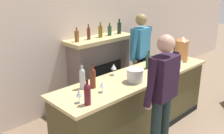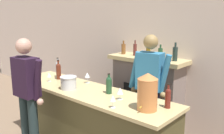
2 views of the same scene
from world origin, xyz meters
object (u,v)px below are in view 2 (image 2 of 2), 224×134
(wine_bottle_chardonnay_pale, at_px, (109,84))
(wine_glass_by_dispenser, at_px, (34,71))
(wine_bottle_rose_blush, at_px, (59,70))
(copper_dispenser, at_px, (147,92))
(wine_bottle_cabernet_heavy, at_px, (58,69))
(fireplace_stone, at_px, (147,93))
(ice_bucket_steel, at_px, (69,83))
(wine_glass_front_left, at_px, (113,99))
(wine_glass_front_right, at_px, (49,75))
(wine_glass_near_bucket, at_px, (120,91))
(wine_bottle_port_short, at_px, (168,97))
(person_bartender, at_px, (149,89))
(wine_glass_back_row, at_px, (87,75))
(person_customer, at_px, (28,95))
(wine_bottle_riesling_slim, at_px, (30,71))

(wine_bottle_chardonnay_pale, height_order, wine_glass_by_dispenser, wine_bottle_chardonnay_pale)
(wine_bottle_rose_blush, bearing_deg, wine_bottle_chardonnay_pale, -0.63)
(copper_dispenser, height_order, wine_bottle_cabernet_heavy, copper_dispenser)
(fireplace_stone, relative_size, wine_bottle_rose_blush, 4.82)
(fireplace_stone, xyz_separation_m, ice_bucket_steel, (-0.51, -1.35, 0.38))
(copper_dispenser, xyz_separation_m, wine_glass_front_left, (-0.35, -0.21, -0.11))
(wine_glass_front_right, xyz_separation_m, wine_glass_near_bucket, (1.45, 0.10, 0.01))
(wine_bottle_chardonnay_pale, bearing_deg, wine_bottle_cabernet_heavy, 176.06)
(wine_bottle_chardonnay_pale, relative_size, wine_glass_by_dispenser, 1.65)
(copper_dispenser, relative_size, wine_bottle_port_short, 1.48)
(person_bartender, relative_size, wine_glass_front_left, 11.47)
(ice_bucket_steel, relative_size, wine_glass_by_dispenser, 1.40)
(wine_glass_by_dispenser, xyz_separation_m, wine_glass_back_row, (0.94, 0.39, 0.01))
(wine_bottle_rose_blush, height_order, wine_glass_back_row, wine_bottle_rose_blush)
(fireplace_stone, distance_m, person_customer, 2.06)
(ice_bucket_steel, xyz_separation_m, wine_glass_front_right, (-0.57, 0.05, 0.01))
(fireplace_stone, xyz_separation_m, wine_glass_front_right, (-1.08, -1.29, 0.39))
(ice_bucket_steel, bearing_deg, wine_glass_back_row, 93.82)
(wine_glass_front_left, distance_m, wine_glass_by_dispenser, 1.98)
(wine_glass_by_dispenser, relative_size, wine_glass_near_bucket, 1.09)
(person_customer, relative_size, wine_glass_front_right, 11.99)
(ice_bucket_steel, distance_m, wine_bottle_chardonnay_pale, 0.65)
(fireplace_stone, bearing_deg, wine_bottle_chardonnay_pale, -85.26)
(wine_bottle_port_short, bearing_deg, wine_glass_by_dispenser, -173.63)
(wine_bottle_port_short, bearing_deg, ice_bucket_steel, -168.90)
(copper_dispenser, relative_size, wine_glass_front_right, 3.03)
(person_bartender, relative_size, wine_bottle_riesling_slim, 5.69)
(copper_dispenser, distance_m, wine_bottle_riesling_slim, 2.28)
(person_bartender, bearing_deg, wine_glass_near_bucket, -98.70)
(wine_glass_by_dispenser, bearing_deg, wine_bottle_rose_blush, 30.11)
(person_customer, bearing_deg, wine_glass_back_row, 82.29)
(wine_bottle_chardonnay_pale, xyz_separation_m, wine_glass_front_left, (0.40, -0.37, -0.02))
(person_customer, relative_size, wine_glass_front_left, 11.28)
(wine_bottle_rose_blush, bearing_deg, wine_glass_back_row, 16.15)
(copper_dispenser, distance_m, wine_bottle_cabernet_heavy, 2.05)
(wine_bottle_rose_blush, bearing_deg, wine_glass_near_bucket, -3.91)
(wine_glass_by_dispenser, bearing_deg, wine_bottle_port_short, 6.37)
(fireplace_stone, distance_m, copper_dispenser, 1.60)
(wine_glass_front_left, xyz_separation_m, wine_glass_near_bucket, (-0.12, 0.28, 0.00))
(person_customer, relative_size, wine_bottle_port_short, 5.87)
(wine_bottle_riesling_slim, bearing_deg, ice_bucket_steel, 5.26)
(copper_dispenser, relative_size, wine_bottle_riesling_slim, 1.42)
(ice_bucket_steel, relative_size, wine_bottle_port_short, 0.82)
(fireplace_stone, xyz_separation_m, wine_bottle_cabernet_heavy, (-1.20, -1.02, 0.44))
(wine_bottle_rose_blush, distance_m, wine_glass_front_right, 0.20)
(fireplace_stone, bearing_deg, person_bartender, -54.52)
(wine_bottle_port_short, bearing_deg, wine_bottle_cabernet_heavy, 179.18)
(wine_bottle_riesling_slim, relative_size, wine_glass_by_dispenser, 1.78)
(person_bartender, distance_m, wine_bottle_port_short, 0.69)
(wine_glass_front_left, distance_m, wine_glass_near_bucket, 0.31)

